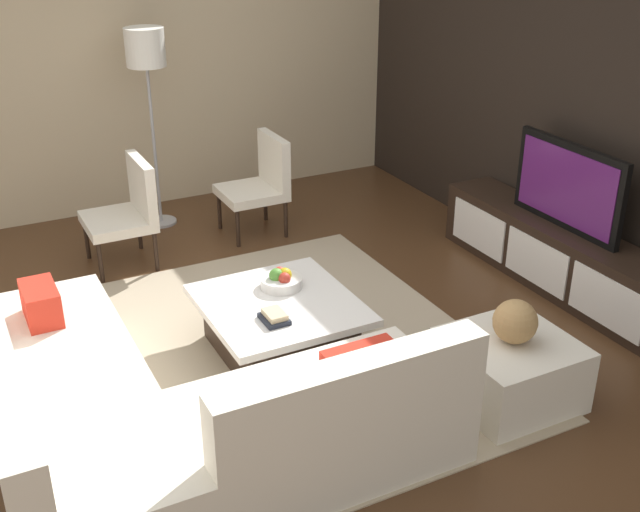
{
  "coord_description": "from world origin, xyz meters",
  "views": [
    {
      "loc": [
        4.0,
        -1.7,
        2.82
      ],
      "look_at": [
        -0.27,
        0.49,
        0.55
      ],
      "focal_mm": 44.13,
      "sensor_mm": 36.0,
      "label": 1
    }
  ],
  "objects_px": {
    "media_console": "(558,256)",
    "accent_chair_far": "(261,179)",
    "television": "(568,186)",
    "coffee_table": "(280,325)",
    "book_stack": "(274,317)",
    "decorative_ball": "(515,322)",
    "accent_chair_near": "(129,207)",
    "fruit_bowl": "(281,280)",
    "floor_lamp": "(146,59)",
    "ottoman": "(509,370)",
    "sectional_couch": "(158,407)"
  },
  "relations": [
    {
      "from": "media_console",
      "to": "accent_chair_far",
      "type": "distance_m",
      "value": 2.59
    },
    {
      "from": "television",
      "to": "coffee_table",
      "type": "bearing_deg",
      "value": -92.49
    },
    {
      "from": "fruit_bowl",
      "to": "decorative_ball",
      "type": "distance_m",
      "value": 1.57
    },
    {
      "from": "book_stack",
      "to": "coffee_table",
      "type": "bearing_deg",
      "value": 149.31
    },
    {
      "from": "accent_chair_far",
      "to": "decorative_ball",
      "type": "relative_size",
      "value": 3.31
    },
    {
      "from": "sectional_couch",
      "to": "coffee_table",
      "type": "relative_size",
      "value": 2.33
    },
    {
      "from": "television",
      "to": "accent_chair_near",
      "type": "relative_size",
      "value": 1.21
    },
    {
      "from": "media_console",
      "to": "coffee_table",
      "type": "relative_size",
      "value": 2.24
    },
    {
      "from": "floor_lamp",
      "to": "ottoman",
      "type": "bearing_deg",
      "value": 16.36
    },
    {
      "from": "floor_lamp",
      "to": "book_stack",
      "type": "relative_size",
      "value": 9.09
    },
    {
      "from": "media_console",
      "to": "accent_chair_near",
      "type": "relative_size",
      "value": 2.64
    },
    {
      "from": "coffee_table",
      "to": "ottoman",
      "type": "bearing_deg",
      "value": 42.47
    },
    {
      "from": "ottoman",
      "to": "television",
      "type": "bearing_deg",
      "value": 127.8
    },
    {
      "from": "television",
      "to": "book_stack",
      "type": "xyz_separation_m",
      "value": [
        0.11,
        -2.42,
        -0.41
      ]
    },
    {
      "from": "accent_chair_near",
      "to": "television",
      "type": "bearing_deg",
      "value": 56.12
    },
    {
      "from": "book_stack",
      "to": "decorative_ball",
      "type": "bearing_deg",
      "value": 52.02
    },
    {
      "from": "media_console",
      "to": "fruit_bowl",
      "type": "relative_size",
      "value": 8.2
    },
    {
      "from": "coffee_table",
      "to": "fruit_bowl",
      "type": "distance_m",
      "value": 0.31
    },
    {
      "from": "ottoman",
      "to": "coffee_table",
      "type": "bearing_deg",
      "value": -137.53
    },
    {
      "from": "media_console",
      "to": "coffee_table",
      "type": "bearing_deg",
      "value": -92.49
    },
    {
      "from": "floor_lamp",
      "to": "accent_chair_far",
      "type": "bearing_deg",
      "value": 52.23
    },
    {
      "from": "media_console",
      "to": "decorative_ball",
      "type": "xyz_separation_m",
      "value": [
        1.0,
        -1.29,
        0.28
      ]
    },
    {
      "from": "accent_chair_near",
      "to": "floor_lamp",
      "type": "xyz_separation_m",
      "value": [
        -0.71,
        0.44,
        1.01
      ]
    },
    {
      "from": "television",
      "to": "accent_chair_far",
      "type": "xyz_separation_m",
      "value": [
        -2.03,
        -1.59,
        -0.33
      ]
    },
    {
      "from": "coffee_table",
      "to": "floor_lamp",
      "type": "relative_size",
      "value": 0.58
    },
    {
      "from": "sectional_couch",
      "to": "accent_chair_far",
      "type": "bearing_deg",
      "value": 146.15
    },
    {
      "from": "media_console",
      "to": "ottoman",
      "type": "distance_m",
      "value": 1.63
    },
    {
      "from": "coffee_table",
      "to": "ottoman",
      "type": "distance_m",
      "value": 1.49
    },
    {
      "from": "accent_chair_far",
      "to": "television",
      "type": "bearing_deg",
      "value": 38.83
    },
    {
      "from": "fruit_bowl",
      "to": "coffee_table",
      "type": "bearing_deg",
      "value": -28.97
    },
    {
      "from": "accent_chair_near",
      "to": "decorative_ball",
      "type": "relative_size",
      "value": 3.31
    },
    {
      "from": "media_console",
      "to": "accent_chair_far",
      "type": "relative_size",
      "value": 2.64
    },
    {
      "from": "accent_chair_near",
      "to": "ottoman",
      "type": "relative_size",
      "value": 1.24
    },
    {
      "from": "coffee_table",
      "to": "television",
      "type": "bearing_deg",
      "value": 87.51
    },
    {
      "from": "coffee_table",
      "to": "decorative_ball",
      "type": "distance_m",
      "value": 1.53
    },
    {
      "from": "accent_chair_far",
      "to": "floor_lamp",
      "type": "bearing_deg",
      "value": -127.04
    },
    {
      "from": "television",
      "to": "fruit_bowl",
      "type": "height_order",
      "value": "television"
    },
    {
      "from": "fruit_bowl",
      "to": "accent_chair_far",
      "type": "relative_size",
      "value": 0.32
    },
    {
      "from": "accent_chair_near",
      "to": "ottoman",
      "type": "bearing_deg",
      "value": 27.81
    },
    {
      "from": "sectional_couch",
      "to": "ottoman",
      "type": "height_order",
      "value": "sectional_couch"
    },
    {
      "from": "sectional_couch",
      "to": "fruit_bowl",
      "type": "bearing_deg",
      "value": 125.82
    },
    {
      "from": "accent_chair_near",
      "to": "floor_lamp",
      "type": "relative_size",
      "value": 0.5
    },
    {
      "from": "fruit_bowl",
      "to": "accent_chair_far",
      "type": "bearing_deg",
      "value": 160.8
    },
    {
      "from": "decorative_ball",
      "to": "media_console",
      "type": "bearing_deg",
      "value": 127.81
    },
    {
      "from": "ottoman",
      "to": "book_stack",
      "type": "height_order",
      "value": "book_stack"
    },
    {
      "from": "accent_chair_near",
      "to": "fruit_bowl",
      "type": "height_order",
      "value": "accent_chair_near"
    },
    {
      "from": "television",
      "to": "fruit_bowl",
      "type": "xyz_separation_m",
      "value": [
        -0.28,
        -2.2,
        -0.39
      ]
    },
    {
      "from": "floor_lamp",
      "to": "accent_chair_far",
      "type": "height_order",
      "value": "floor_lamp"
    },
    {
      "from": "fruit_bowl",
      "to": "accent_chair_far",
      "type": "height_order",
      "value": "accent_chair_far"
    },
    {
      "from": "coffee_table",
      "to": "accent_chair_near",
      "type": "distance_m",
      "value": 1.9
    }
  ]
}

